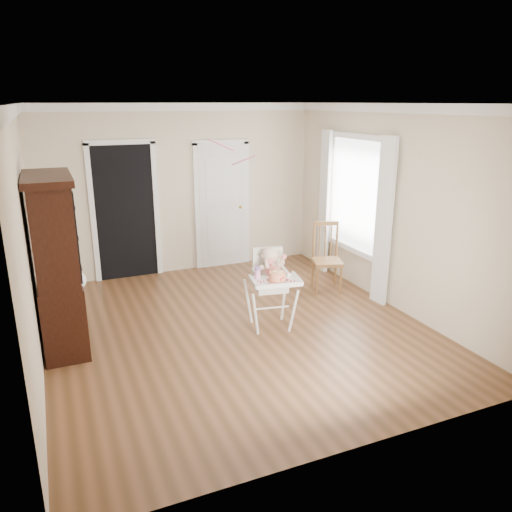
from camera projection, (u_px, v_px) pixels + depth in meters
name	position (u px, v px, depth m)	size (l,w,h in m)	color
floor	(237.00, 328.00, 6.26)	(5.00, 5.00, 0.00)	#54361C
ceiling	(234.00, 103.00, 5.46)	(5.00, 5.00, 0.00)	white
wall_back	(180.00, 190.00, 8.05)	(4.50, 4.50, 0.00)	beige
wall_left	(27.00, 244.00, 5.01)	(5.00, 5.00, 0.00)	beige
wall_right	(392.00, 208.00, 6.70)	(5.00, 5.00, 0.00)	beige
crown_molding	(234.00, 109.00, 5.47)	(4.50, 5.00, 0.12)	white
doorway	(125.00, 209.00, 7.77)	(1.06, 0.05, 2.22)	black
closet_door	(222.00, 207.00, 8.39)	(0.96, 0.09, 2.13)	white
window_right	(353.00, 202.00, 7.39)	(0.13, 1.84, 2.30)	white
high_chair	(271.00, 280.00, 6.11)	(0.69, 0.81, 1.02)	white
baby	(270.00, 267.00, 6.09)	(0.30, 0.26, 0.48)	beige
cake	(277.00, 276.00, 5.83)	(0.25, 0.25, 0.12)	silver
sippy_cup	(258.00, 273.00, 5.90)	(0.07, 0.07, 0.18)	pink
china_cabinet	(57.00, 264.00, 5.55)	(0.52, 1.18, 1.98)	black
dining_chair	(327.00, 259.00, 7.42)	(0.52, 0.52, 1.01)	brown
streamer	(221.00, 145.00, 6.84)	(0.03, 0.50, 0.02)	pink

